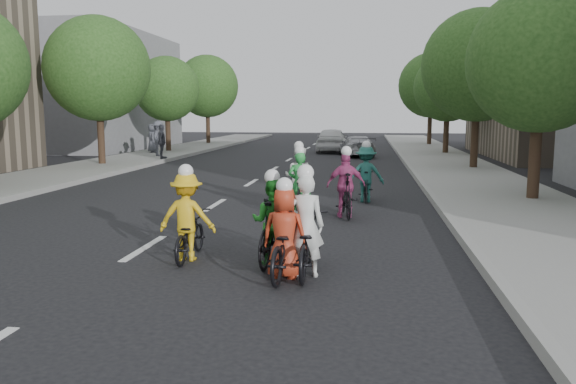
% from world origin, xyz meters
% --- Properties ---
extents(ground, '(120.00, 120.00, 0.00)m').
position_xyz_m(ground, '(0.00, 0.00, 0.00)').
color(ground, black).
rests_on(ground, ground).
extents(sidewalk_left, '(4.00, 80.00, 0.15)m').
position_xyz_m(sidewalk_left, '(-8.00, 10.00, 0.07)').
color(sidewalk_left, gray).
rests_on(sidewalk_left, ground).
extents(curb_left, '(0.18, 80.00, 0.18)m').
position_xyz_m(curb_left, '(-6.05, 10.00, 0.09)').
color(curb_left, '#999993').
rests_on(curb_left, ground).
extents(sidewalk_right, '(4.00, 80.00, 0.15)m').
position_xyz_m(sidewalk_right, '(8.00, 10.00, 0.07)').
color(sidewalk_right, gray).
rests_on(sidewalk_right, ground).
extents(curb_right, '(0.18, 80.00, 0.18)m').
position_xyz_m(curb_right, '(6.05, 10.00, 0.09)').
color(curb_right, '#999993').
rests_on(curb_right, ground).
extents(bldg_sw, '(10.00, 14.00, 8.00)m').
position_xyz_m(bldg_sw, '(-16.00, 28.00, 4.00)').
color(bldg_sw, slate).
rests_on(bldg_sw, ground).
extents(tree_l_3, '(4.80, 4.80, 6.93)m').
position_xyz_m(tree_l_3, '(-8.20, 15.00, 4.52)').
color(tree_l_3, black).
rests_on(tree_l_3, ground).
extents(tree_l_4, '(4.00, 4.00, 5.97)m').
position_xyz_m(tree_l_4, '(-8.20, 24.00, 3.96)').
color(tree_l_4, black).
rests_on(tree_l_4, ground).
extents(tree_l_5, '(4.80, 4.80, 6.93)m').
position_xyz_m(tree_l_5, '(-8.20, 33.00, 4.52)').
color(tree_l_5, black).
rests_on(tree_l_5, ground).
extents(tree_r_0, '(4.00, 4.00, 5.97)m').
position_xyz_m(tree_r_0, '(8.80, 6.60, 3.96)').
color(tree_r_0, black).
rests_on(tree_r_0, ground).
extents(tree_r_1, '(4.80, 4.80, 6.93)m').
position_xyz_m(tree_r_1, '(8.80, 15.60, 4.52)').
color(tree_r_1, black).
rests_on(tree_r_1, ground).
extents(tree_r_2, '(4.00, 4.00, 5.97)m').
position_xyz_m(tree_r_2, '(8.80, 24.60, 3.96)').
color(tree_r_2, black).
rests_on(tree_r_2, ground).
extents(tree_r_3, '(4.80, 4.80, 6.93)m').
position_xyz_m(tree_r_3, '(8.80, 33.60, 4.52)').
color(tree_r_3, black).
rests_on(tree_r_3, ground).
extents(cyclist_0, '(0.64, 1.81, 1.76)m').
position_xyz_m(cyclist_0, '(3.21, -1.29, 0.57)').
color(cyclist_0, black).
rests_on(cyclist_0, ground).
extents(cyclist_1, '(0.76, 1.89, 1.62)m').
position_xyz_m(cyclist_1, '(2.59, -0.72, 0.63)').
color(cyclist_1, black).
rests_on(cyclist_1, ground).
extents(cyclist_2, '(1.00, 1.59, 1.68)m').
position_xyz_m(cyclist_2, '(1.08, -0.66, 0.61)').
color(cyclist_2, black).
rests_on(cyclist_2, ground).
extents(cyclist_3, '(0.98, 1.91, 1.74)m').
position_xyz_m(cyclist_3, '(3.65, 3.76, 0.65)').
color(cyclist_3, black).
rests_on(cyclist_3, ground).
extents(cyclist_4, '(0.79, 1.86, 1.57)m').
position_xyz_m(cyclist_4, '(2.90, -1.44, 0.55)').
color(cyclist_4, black).
rests_on(cyclist_4, ground).
extents(cyclist_5, '(0.66, 1.93, 1.73)m').
position_xyz_m(cyclist_5, '(2.49, 3.96, 0.63)').
color(cyclist_5, black).
rests_on(cyclist_5, ground).
extents(cyclist_6, '(0.90, 1.68, 1.78)m').
position_xyz_m(cyclist_6, '(2.33, 5.10, 0.64)').
color(cyclist_6, black).
rests_on(cyclist_6, ground).
extents(cyclist_7, '(1.06, 1.51, 1.75)m').
position_xyz_m(cyclist_7, '(4.12, 6.18, 0.68)').
color(cyclist_7, black).
rests_on(cyclist_7, ground).
extents(follow_car_lead, '(2.41, 4.29, 1.17)m').
position_xyz_m(follow_car_lead, '(3.57, 22.92, 0.59)').
color(follow_car_lead, '#ABACB0').
rests_on(follow_car_lead, ground).
extents(follow_car_trail, '(1.94, 4.64, 1.57)m').
position_xyz_m(follow_car_trail, '(1.92, 26.13, 0.78)').
color(follow_car_trail, white).
rests_on(follow_car_trail, ground).
extents(spectator_0, '(0.96, 1.36, 1.92)m').
position_xyz_m(spectator_0, '(-7.21, 19.71, 1.11)').
color(spectator_0, '#545662').
rests_on(spectator_0, sidewalk_left).
extents(spectator_1, '(0.66, 1.11, 1.78)m').
position_xyz_m(spectator_1, '(-6.30, 17.83, 1.04)').
color(spectator_1, '#454650').
rests_on(spectator_1, sidewalk_left).
extents(spectator_2, '(0.82, 0.98, 1.71)m').
position_xyz_m(spectator_2, '(-8.52, 22.14, 1.00)').
color(spectator_2, '#484A54').
rests_on(spectator_2, sidewalk_left).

